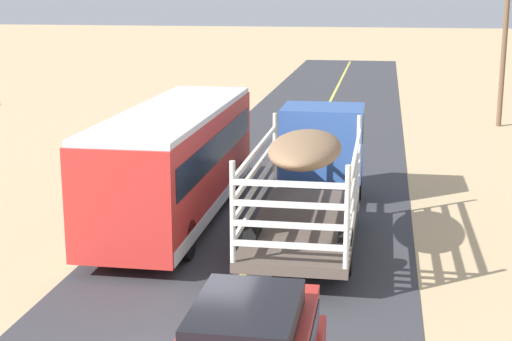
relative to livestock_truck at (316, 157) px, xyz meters
name	(u,v)px	position (x,y,z in m)	size (l,w,h in m)	color
livestock_truck	(316,157)	(0.00, 0.00, 0.00)	(2.53, 9.70, 3.02)	#3359A5
bus	(176,160)	(-3.90, -0.91, -0.04)	(2.54, 10.00, 3.21)	red
power_pole_mid	(506,27)	(7.34, 16.57, 2.93)	(2.20, 0.24, 8.84)	brown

